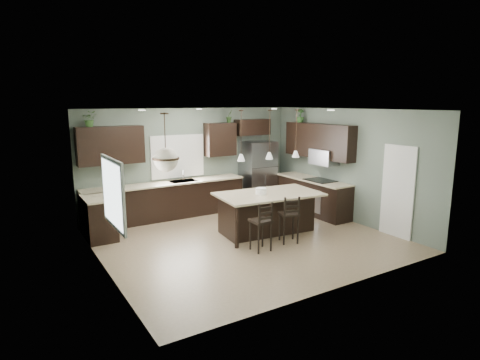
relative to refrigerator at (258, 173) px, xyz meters
name	(u,v)px	position (x,y,z in m)	size (l,w,h in m)	color
ground	(246,239)	(-1.93, -2.40, -0.93)	(6.00, 6.00, 0.00)	#9E8466
pantry_door	(398,192)	(1.05, -3.95, 0.09)	(0.04, 0.82, 2.04)	white
window_back	(178,156)	(-2.33, 0.34, 0.62)	(1.35, 0.02, 1.00)	white
window_left	(112,193)	(-4.91, -3.20, 0.62)	(0.02, 1.10, 1.00)	white
left_return_cabs	(99,219)	(-4.63, -0.70, -0.48)	(0.60, 0.90, 0.90)	black
left_return_countertop	(99,198)	(-4.61, -0.70, -0.01)	(0.66, 0.96, 0.04)	beige
back_lower_cabs	(167,201)	(-2.78, 0.05, -0.48)	(4.20, 0.60, 0.90)	black
back_countertop	(167,183)	(-2.78, 0.03, -0.01)	(4.20, 0.66, 0.04)	beige
sink_inset	(183,181)	(-2.33, 0.03, 0.01)	(0.70, 0.45, 0.01)	gray
faucet	(183,176)	(-2.33, 0.00, 0.16)	(0.02, 0.02, 0.28)	silver
back_upper_left	(111,145)	(-4.08, 0.18, 1.02)	(1.55, 0.34, 0.90)	black
back_upper_right	(220,139)	(-1.13, 0.18, 1.02)	(0.85, 0.34, 0.90)	black
fridge_header	(252,127)	(-0.08, 0.18, 1.32)	(1.05, 0.34, 0.45)	black
right_lower_cabs	(313,197)	(0.77, -1.52, -0.48)	(0.60, 2.35, 0.90)	black
right_countertop	(313,180)	(0.75, -1.52, -0.01)	(0.66, 2.35, 0.04)	beige
cooktop	(320,180)	(0.75, -1.80, 0.02)	(0.58, 0.75, 0.02)	black
wall_oven_front	(311,200)	(0.47, -1.80, -0.48)	(0.01, 0.72, 0.60)	gray
right_upper_cabs	(319,141)	(0.90, -1.52, 1.02)	(0.34, 2.35, 0.90)	black
microwave	(324,157)	(0.85, -1.80, 0.62)	(0.40, 0.75, 0.40)	gray
refrigerator	(258,173)	(0.00, 0.00, 0.00)	(0.90, 0.74, 1.85)	gray
kitchen_island	(268,213)	(-1.22, -2.25, -0.46)	(2.31, 1.31, 0.92)	black
serving_dish	(261,191)	(-1.42, -2.24, 0.07)	(0.24, 0.24, 0.14)	white
bar_stool_left	(261,226)	(-2.02, -3.11, -0.41)	(0.38, 0.38, 1.02)	black
bar_stool_center	(289,219)	(-1.24, -3.02, -0.41)	(0.38, 0.38, 1.04)	black
pendant_left	(241,136)	(-1.92, -2.19, 1.32)	(0.17, 0.17, 1.10)	white
pendant_center	(270,135)	(-1.22, -2.25, 1.32)	(0.17, 0.17, 1.10)	silver
pendant_right	(296,134)	(-0.52, -2.32, 1.32)	(0.17, 0.17, 1.10)	silver
chandelier	(165,142)	(-4.10, -3.43, 1.40)	(0.43, 0.43, 0.94)	#F0E0C4
plant_back_left	(90,119)	(-4.51, 0.15, 1.65)	(0.32, 0.28, 0.36)	#335826
plant_back_right	(229,116)	(-0.85, 0.15, 1.65)	(0.19, 0.16, 0.35)	#304F22
plant_right_wall	(300,116)	(0.87, -0.78, 1.66)	(0.21, 0.21, 0.37)	#2F5B27
room_shell	(246,163)	(-1.93, -2.40, 0.77)	(6.00, 6.00, 6.00)	slate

